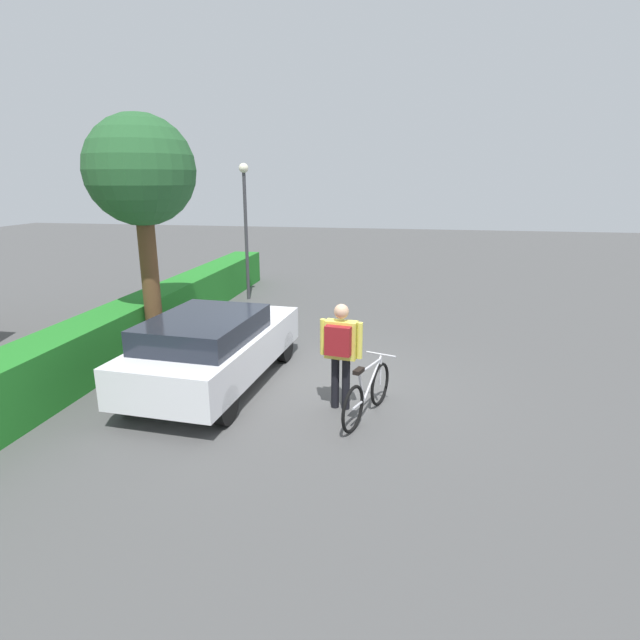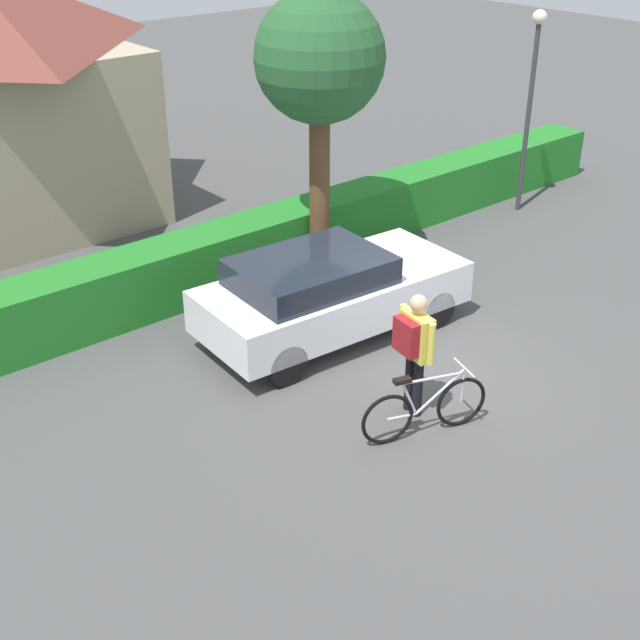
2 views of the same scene
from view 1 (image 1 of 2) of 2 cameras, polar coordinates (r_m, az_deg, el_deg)
The scene contains 7 objects.
ground_plane at distance 9.16m, azimuth 0.12°, elevation -7.33°, with size 60.00×60.00×0.00m, color #4A4A4A.
hedge_row at distance 10.60m, azimuth -23.79°, elevation -2.48°, with size 18.30×0.90×1.04m, color #227725.
parked_car_near at distance 9.07m, azimuth -11.90°, elevation -2.92°, with size 4.28×2.07×1.37m.
bicycle at distance 7.87m, azimuth 5.37°, elevation -8.31°, with size 1.69×0.70×0.92m.
person_rider at distance 7.88m, azimuth 2.32°, elevation -3.01°, with size 0.41×0.68×1.73m.
street_lamp at distance 15.37m, azimuth -8.45°, elevation 11.93°, with size 0.28×0.28×4.02m.
tree_kerbside at distance 10.71m, azimuth -19.62°, elevation 15.23°, with size 2.13×2.13×4.80m.
Camera 1 is at (-8.30, -1.48, 3.58)m, focal length 28.29 mm.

